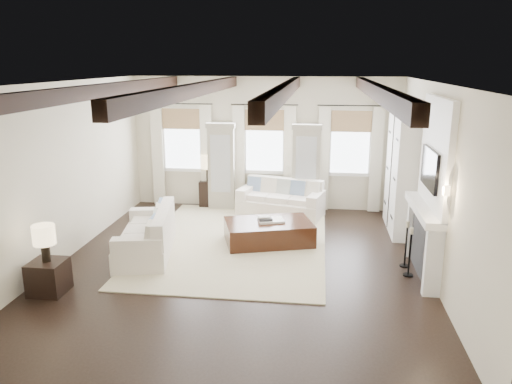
# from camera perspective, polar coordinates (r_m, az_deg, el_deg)

# --- Properties ---
(ground) EXTENTS (7.50, 7.50, 0.00)m
(ground) POSITION_cam_1_polar(r_m,az_deg,el_deg) (9.06, -1.71, -8.30)
(ground) COLOR black
(ground) RESTS_ON ground
(room_shell) EXTENTS (6.54, 7.54, 3.22)m
(room_shell) POSITION_cam_1_polar(r_m,az_deg,el_deg) (9.29, 3.64, 4.45)
(room_shell) COLOR beige
(room_shell) RESTS_ON ground
(area_rug) EXTENTS (3.58, 4.95, 0.02)m
(area_rug) POSITION_cam_1_polar(r_m,az_deg,el_deg) (10.11, -2.35, -5.74)
(area_rug) COLOR beige
(area_rug) RESTS_ON ground
(sofa_back) EXTENTS (2.12, 1.35, 0.84)m
(sofa_back) POSITION_cam_1_polar(r_m,az_deg,el_deg) (11.82, 2.91, -1.02)
(sofa_back) COLOR white
(sofa_back) RESTS_ON ground
(sofa_left) EXTENTS (1.28, 2.16, 0.87)m
(sofa_left) POSITION_cam_1_polar(r_m,az_deg,el_deg) (9.62, -12.13, -4.99)
(sofa_left) COLOR white
(sofa_left) RESTS_ON ground
(ottoman) EXTENTS (1.92, 1.50, 0.44)m
(ottoman) POSITION_cam_1_polar(r_m,az_deg,el_deg) (10.02, 1.45, -4.64)
(ottoman) COLOR black
(ottoman) RESTS_ON ground
(tray) EXTENTS (0.59, 0.51, 0.04)m
(tray) POSITION_cam_1_polar(r_m,az_deg,el_deg) (9.98, 1.74, -3.24)
(tray) COLOR white
(tray) RESTS_ON ottoman
(book_lower) EXTENTS (0.31, 0.27, 0.04)m
(book_lower) POSITION_cam_1_polar(r_m,az_deg,el_deg) (9.92, 1.08, -3.12)
(book_lower) COLOR #262628
(book_lower) RESTS_ON tray
(book_upper) EXTENTS (0.26, 0.23, 0.03)m
(book_upper) POSITION_cam_1_polar(r_m,az_deg,el_deg) (9.94, 0.92, -2.86)
(book_upper) COLOR beige
(book_upper) RESTS_ON book_lower
(side_table_front) EXTENTS (0.53, 0.53, 0.53)m
(side_table_front) POSITION_cam_1_polar(r_m,az_deg,el_deg) (8.58, -22.62, -8.95)
(side_table_front) COLOR black
(side_table_front) RESTS_ON ground
(lamp_front) EXTENTS (0.34, 0.34, 0.59)m
(lamp_front) POSITION_cam_1_polar(r_m,az_deg,el_deg) (8.35, -23.07, -4.75)
(lamp_front) COLOR black
(lamp_front) RESTS_ON side_table_front
(side_table_back) EXTENTS (0.43, 0.43, 0.65)m
(side_table_back) POSITION_cam_1_polar(r_m,az_deg,el_deg) (12.59, -5.37, -0.15)
(side_table_back) COLOR black
(side_table_back) RESTS_ON ground
(lamp_back) EXTENTS (0.39, 0.39, 0.67)m
(lamp_back) POSITION_cam_1_polar(r_m,az_deg,el_deg) (12.42, -5.45, 3.33)
(lamp_back) COLOR black
(lamp_back) RESTS_ON side_table_back
(candlestick_near) EXTENTS (0.17, 0.17, 0.86)m
(candlestick_near) POSITION_cam_1_polar(r_m,az_deg,el_deg) (8.88, 17.14, -7.00)
(candlestick_near) COLOR black
(candlestick_near) RESTS_ON ground
(candlestick_far) EXTENTS (0.17, 0.17, 0.84)m
(candlestick_far) POSITION_cam_1_polar(r_m,az_deg,el_deg) (9.24, 16.74, -6.13)
(candlestick_far) COLOR black
(candlestick_far) RESTS_ON ground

